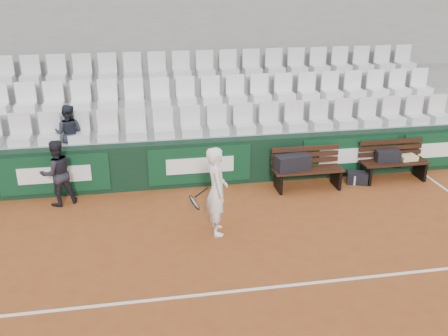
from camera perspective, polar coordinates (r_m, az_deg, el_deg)
The scene contains 21 objects.
ground at distance 7.64m, azimuth 2.66°, elevation -13.77°, with size 80.00×80.00×0.00m, color #954A21.
court_baseline at distance 7.64m, azimuth 2.66°, elevation -13.75°, with size 18.00×0.06×0.01m, color white.
back_barrier at distance 10.89m, azimuth -1.47°, elevation 0.66°, with size 18.00×0.34×1.00m.
grandstand_tier_front at distance 11.46m, azimuth -2.28°, elevation 1.78°, with size 18.00×0.95×1.00m, color #979895.
grandstand_tier_mid at distance 12.28m, azimuth -2.91°, elevation 4.27°, with size 18.00×0.95×1.45m, color #9A9A97.
grandstand_tier_back at distance 13.12m, azimuth -3.46°, elevation 6.46°, with size 18.00×0.95×1.90m, color gray.
grandstand_rear_wall at distance 13.45m, azimuth -3.90°, elevation 12.30°, with size 18.00×0.30×4.40m, color gray.
seat_row_front at distance 11.04m, azimuth -2.22°, elevation 5.44°, with size 11.90×0.44×0.63m, color silver.
seat_row_mid at distance 11.84m, azimuth -2.90°, elevation 8.82°, with size 11.90×0.44×0.63m, color white.
seat_row_back at distance 12.67m, azimuth -3.49°, elevation 11.77°, with size 11.90×0.44×0.63m, color silver.
bench_left at distance 10.89m, azimuth 9.52°, elevation -1.22°, with size 1.50×0.56×0.45m, color #371B10.
bench_right at distance 11.79m, azimuth 18.77°, elevation -0.29°, with size 1.50×0.56×0.45m, color black.
sports_bag_left at distance 10.67m, azimuth 7.85°, elevation 0.64°, with size 0.75×0.32×0.32m, color black.
sports_bag_right at distance 11.63m, azimuth 18.22°, elevation 1.33°, with size 0.53×0.24×0.24m, color black.
towel at distance 11.88m, azimuth 20.28°, elevation 1.13°, with size 0.37×0.27×0.10m, color beige.
sports_bag_ground at distance 11.41m, azimuth 14.99°, elevation -1.08°, with size 0.44×0.27×0.27m, color black.
water_bottle_near at distance 10.90m, azimuth 6.53°, elevation -1.63°, with size 0.07×0.07×0.23m, color silver.
water_bottle_far at distance 11.31m, azimuth 14.69°, elevation -1.39°, with size 0.06×0.06×0.22m, color #B0C1C8.
tennis_player at distance 8.76m, azimuth -0.85°, elevation -2.64°, with size 0.69×0.59×1.63m.
ball_kid at distance 10.40m, azimuth -18.54°, elevation -0.53°, with size 0.66×0.51×1.36m, color black.
spectator_c at distance 11.02m, azimuth -17.56°, elevation 6.04°, with size 0.60×0.47×1.24m, color #202530.
Camera 1 is at (-1.41, -6.03, 4.47)m, focal length 40.00 mm.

